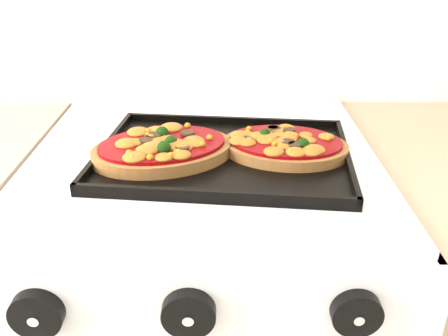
{
  "coord_description": "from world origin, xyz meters",
  "views": [
    {
      "loc": [
        0.04,
        0.92,
        1.26
      ],
      "look_at": [
        0.05,
        1.62,
        0.92
      ],
      "focal_mm": 40.0,
      "sensor_mm": 36.0,
      "label": 1
    }
  ],
  "objects": [
    {
      "name": "pizza_left",
      "position": [
        -0.05,
        1.66,
        0.94
      ],
      "size": [
        0.27,
        0.22,
        0.03
      ],
      "primitive_type": null,
      "rotation": [
        0.0,
        0.0,
        0.3
      ],
      "color": "#9D6936",
      "rests_on": "baking_tray"
    },
    {
      "name": "knob_center",
      "position": [
        0.0,
        1.37,
        0.85
      ],
      "size": [
        0.06,
        0.02,
        0.06
      ],
      "primitive_type": "cylinder",
      "rotation": [
        1.57,
        0.0,
        0.0
      ],
      "color": "black",
      "rests_on": "control_panel"
    },
    {
      "name": "knob_right",
      "position": [
        0.2,
        1.37,
        0.85
      ],
      "size": [
        0.06,
        0.02,
        0.06
      ],
      "primitive_type": "cylinder",
      "rotation": [
        1.57,
        0.0,
        0.0
      ],
      "color": "black",
      "rests_on": "control_panel"
    },
    {
      "name": "baking_tray",
      "position": [
        0.05,
        1.67,
        0.92
      ],
      "size": [
        0.44,
        0.34,
        0.02
      ],
      "primitive_type": "cube",
      "rotation": [
        0.0,
        0.0,
        -0.11
      ],
      "color": "black",
      "rests_on": "stove"
    },
    {
      "name": "knob_left",
      "position": [
        -0.17,
        1.37,
        0.85
      ],
      "size": [
        0.06,
        0.02,
        0.06
      ],
      "primitive_type": "cylinder",
      "rotation": [
        1.57,
        0.0,
        0.0
      ],
      "color": "black",
      "rests_on": "control_panel"
    },
    {
      "name": "control_panel",
      "position": [
        0.01,
        1.39,
        0.85
      ],
      "size": [
        0.6,
        0.02,
        0.09
      ],
      "primitive_type": "cube",
      "color": "silver",
      "rests_on": "stove"
    },
    {
      "name": "pizza_right",
      "position": [
        0.15,
        1.68,
        0.94
      ],
      "size": [
        0.23,
        0.19,
        0.03
      ],
      "primitive_type": null,
      "rotation": [
        0.0,
        0.0,
        -0.2
      ],
      "color": "#9D6936",
      "rests_on": "baking_tray"
    }
  ]
}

